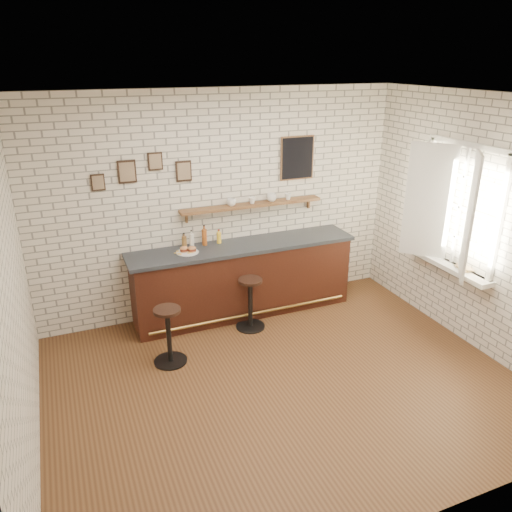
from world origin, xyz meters
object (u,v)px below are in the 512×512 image
Objects in this scene: bitters_bottle_amber at (204,237)px; shelf_cup_a at (231,202)px; ciabatta_sandwich at (188,249)px; bitters_bottle_brown at (184,242)px; condiment_bottle_yellow at (219,237)px; shelf_cup_c at (272,198)px; bar_stool_right at (250,302)px; bar_counter at (243,279)px; bar_stool_left at (169,334)px; sandwich_plate at (187,252)px; shelf_cup_d at (288,196)px; shelf_cup_b at (252,200)px; book_lower at (459,269)px; book_upper at (457,266)px; bitters_bottle_white at (192,240)px.

bitters_bottle_amber is 2.26× the size of shelf_cup_a.
ciabatta_sandwich is 0.19m from bitters_bottle_brown.
shelf_cup_c reaches higher than condiment_bottle_yellow.
bar_counter is at bearing 80.42° from bar_stool_right.
bitters_bottle_brown reaches higher than bar_stool_left.
bar_stool_left is at bearing -146.23° from bar_counter.
sandwich_plate is 1.39m from shelf_cup_c.
shelf_cup_d reaches higher than bitters_bottle_brown.
sandwich_plate reaches higher than bar_stool_left.
ciabatta_sandwich is 2.36× the size of shelf_cup_b.
condiment_bottle_yellow reaches higher than bar_stool_left.
bar_stool_right is at bearing -32.10° from ciabatta_sandwich.
condiment_bottle_yellow is at bearing 149.86° from shelf_cup_b.
shelf_cup_d is at bearing 14.98° from bar_counter.
bar_stool_right is 3.03× the size of book_lower.
shelf_cup_b is at bearing 172.95° from book_upper.
book_upper is (2.28, -1.79, -0.59)m from shelf_cup_a.
bitters_bottle_white is at bearing 148.57° from shelf_cup_b.
shelf_cup_c is (1.75, 1.03, 1.18)m from bar_stool_left.
shelf_cup_c is at bearing 30.64° from bar_stool_left.
shelf_cup_a reaches higher than bitters_bottle_amber.
shelf_cup_c reaches higher than bitters_bottle_white.
ciabatta_sandwich is at bearing 147.90° from bar_stool_right.
bar_stool_right is at bearing -147.25° from shelf_cup_b.
book_lower is at bearing -34.00° from bitters_bottle_amber.
shelf_cup_c is (0.58, 0.00, 0.01)m from shelf_cup_a.
bar_stool_left is 1.95m from shelf_cup_a.
book_upper is (2.47, -1.77, -0.13)m from condiment_bottle_yellow.
bitters_bottle_brown reaches higher than book_lower.
shelf_cup_c is (1.16, 0.03, 0.45)m from bitters_bottle_white.
bitters_bottle_brown is 3.44m from book_upper.
bitters_bottle_white is 0.33× the size of bar_stool_right.
condiment_bottle_yellow is 0.27× the size of bar_stool_left.
bitters_bottle_amber is 1.47× the size of condiment_bottle_yellow.
ciabatta_sandwich reaches higher than bar_counter.
book_upper is (1.44, -1.79, -0.58)m from shelf_cup_d.
bar_counter is at bearing -13.04° from bitters_bottle_brown.
shelf_cup_a reaches higher than bar_stool_left.
shelf_cup_b is (0.30, 0.00, -0.01)m from shelf_cup_a.
bar_stool_right is 1.46m from shelf_cup_c.
bar_counter is 1.06m from shelf_cup_a.
condiment_bottle_yellow is at bearing -176.75° from shelf_cup_a.
shelf_cup_c is (0.50, 0.20, 1.05)m from bar_counter.
bitters_bottle_brown is 1.33m from bar_stool_left.
book_upper is at bearing -30.91° from bitters_bottle_brown.
bitters_bottle_white is at bearing 165.05° from bar_counter.
bar_counter is 13.48× the size of bitters_bottle_white.
bitters_bottle_brown is at bearing 177.97° from shelf_cup_a.
shelf_cup_b is 0.54m from shelf_cup_d.
shelf_cup_c is 2.54m from book_upper.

